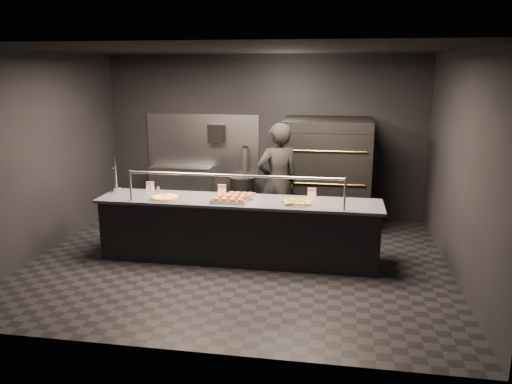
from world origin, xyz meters
TOP-DOWN VIEW (x-y plane):
  - room at (-0.02, 0.05)m, footprint 6.04×6.00m
  - service_counter at (0.00, -0.00)m, footprint 4.10×0.78m
  - pizza_oven at (1.20, 1.90)m, footprint 1.50×1.23m
  - prep_shelf at (-1.60, 2.32)m, footprint 1.20×0.35m
  - towel_dispenser at (-0.90, 2.39)m, footprint 0.30×0.20m
  - fire_extinguisher at (-0.35, 2.40)m, footprint 0.14×0.14m
  - beer_tap at (-1.93, 0.13)m, footprint 0.14×0.20m
  - round_pizza at (-1.06, -0.11)m, footprint 0.45×0.45m
  - slider_tray_a at (-0.11, -0.10)m, footprint 0.51×0.38m
  - slider_tray_b at (-0.00, 0.15)m, footprint 0.44×0.34m
  - square_pizza at (0.85, -0.06)m, footprint 0.45×0.45m
  - condiment_jar at (-1.38, 0.28)m, footprint 0.16×0.06m
  - tent_cards at (-0.23, 0.28)m, footprint 2.59×0.04m
  - trash_bin at (-0.38, 2.22)m, footprint 0.45×0.45m
  - worker at (0.45, 0.98)m, footprint 0.84×0.76m

SIDE VIEW (x-z plane):
  - trash_bin at x=-0.38m, z-range 0.00..0.76m
  - prep_shelf at x=-1.60m, z-range 0.00..0.90m
  - service_counter at x=0.00m, z-range -0.22..1.15m
  - round_pizza at x=-1.06m, z-range 0.92..0.95m
  - square_pizza at x=0.85m, z-range 0.92..0.96m
  - slider_tray_b at x=0.00m, z-range 0.91..0.98m
  - slider_tray_a at x=-0.11m, z-range 0.91..0.99m
  - worker at x=0.45m, z-range 0.00..1.93m
  - pizza_oven at x=1.20m, z-range 0.01..1.92m
  - condiment_jar at x=-1.38m, z-range 0.92..1.02m
  - tent_cards at x=-0.23m, z-range 0.92..1.07m
  - fire_extinguisher at x=-0.35m, z-range 0.81..1.31m
  - beer_tap at x=-1.93m, z-range 0.80..1.35m
  - room at x=-0.02m, z-range 0.00..3.00m
  - towel_dispenser at x=-0.90m, z-range 1.38..1.73m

